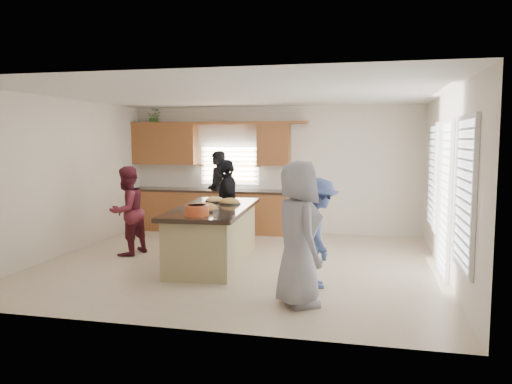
% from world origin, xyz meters
% --- Properties ---
extents(floor, '(6.50, 6.50, 0.00)m').
position_xyz_m(floor, '(0.00, 0.00, 0.00)').
color(floor, beige).
rests_on(floor, ground).
extents(room_shell, '(6.52, 6.02, 2.81)m').
position_xyz_m(room_shell, '(0.00, 0.00, 1.90)').
color(room_shell, silver).
rests_on(room_shell, ground).
extents(back_cabinetry, '(4.08, 0.66, 2.46)m').
position_xyz_m(back_cabinetry, '(-1.47, 2.73, 0.91)').
color(back_cabinetry, brown).
rests_on(back_cabinetry, ground).
extents(right_wall_glazing, '(0.06, 4.00, 2.25)m').
position_xyz_m(right_wall_glazing, '(3.22, -0.13, 1.34)').
color(right_wall_glazing, white).
rests_on(right_wall_glazing, ground).
extents(island, '(1.33, 2.77, 0.95)m').
position_xyz_m(island, '(-0.43, -0.07, 0.45)').
color(island, tan).
rests_on(island, ground).
extents(platter_front, '(0.49, 0.49, 0.20)m').
position_xyz_m(platter_front, '(-0.43, -0.55, 0.98)').
color(platter_front, black).
rests_on(platter_front, island).
extents(platter_mid, '(0.38, 0.38, 0.16)m').
position_xyz_m(platter_mid, '(-0.26, 0.33, 0.98)').
color(platter_mid, black).
rests_on(platter_mid, island).
extents(platter_back, '(0.36, 0.36, 0.15)m').
position_xyz_m(platter_back, '(-0.59, 0.54, 0.98)').
color(platter_back, black).
rests_on(platter_back, island).
extents(salad_bowl, '(0.36, 0.36, 0.16)m').
position_xyz_m(salad_bowl, '(-0.36, -1.08, 1.04)').
color(salad_bowl, '#D25126').
rests_on(salad_bowl, island).
extents(clear_cup, '(0.08, 0.08, 0.09)m').
position_xyz_m(clear_cup, '(-0.06, -1.11, 0.99)').
color(clear_cup, white).
rests_on(clear_cup, island).
extents(plate_stack, '(0.19, 0.19, 0.05)m').
position_xyz_m(plate_stack, '(-0.55, 0.84, 0.98)').
color(plate_stack, '#AA8CCC').
rests_on(plate_stack, island).
extents(flower_vase, '(0.14, 0.14, 0.41)m').
position_xyz_m(flower_vase, '(-0.56, 1.17, 1.17)').
color(flower_vase, silver).
rests_on(flower_vase, island).
extents(potted_plant, '(0.34, 0.30, 0.36)m').
position_xyz_m(potted_plant, '(-2.75, 2.82, 2.58)').
color(potted_plant, '#346D2B').
rests_on(potted_plant, back_cabinetry).
extents(woman_left_back, '(0.73, 0.79, 1.82)m').
position_xyz_m(woman_left_back, '(-1.18, 2.60, 0.91)').
color(woman_left_back, black).
rests_on(woman_left_back, ground).
extents(woman_left_mid, '(0.79, 0.91, 1.59)m').
position_xyz_m(woman_left_mid, '(-2.11, 0.13, 0.80)').
color(woman_left_mid, maroon).
rests_on(woman_left_mid, ground).
extents(woman_left_front, '(0.78, 1.08, 1.71)m').
position_xyz_m(woman_left_front, '(-0.47, 0.91, 0.85)').
color(woman_left_front, black).
rests_on(woman_left_front, ground).
extents(woman_right_back, '(0.75, 1.09, 1.54)m').
position_xyz_m(woman_right_back, '(1.42, -1.06, 0.77)').
color(woman_right_back, '#3F528B').
rests_on(woman_right_back, ground).
extents(woman_right_front, '(0.92, 1.05, 1.81)m').
position_xyz_m(woman_right_front, '(1.26, -1.91, 0.91)').
color(woman_right_front, gray).
rests_on(woman_right_front, ground).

